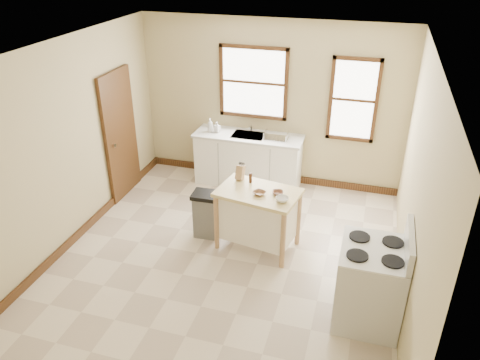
# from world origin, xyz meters

# --- Properties ---
(floor) EXTENTS (5.00, 5.00, 0.00)m
(floor) POSITION_xyz_m (0.00, 0.00, 0.00)
(floor) COLOR beige
(floor) RESTS_ON ground
(ceiling) EXTENTS (5.00, 5.00, 0.00)m
(ceiling) POSITION_xyz_m (0.00, 0.00, 2.80)
(ceiling) COLOR white
(ceiling) RESTS_ON ground
(wall_back) EXTENTS (4.50, 0.04, 2.80)m
(wall_back) POSITION_xyz_m (0.00, 2.50, 1.40)
(wall_back) COLOR tan
(wall_back) RESTS_ON ground
(wall_left) EXTENTS (0.04, 5.00, 2.80)m
(wall_left) POSITION_xyz_m (-2.25, 0.00, 1.40)
(wall_left) COLOR tan
(wall_left) RESTS_ON ground
(wall_right) EXTENTS (0.04, 5.00, 2.80)m
(wall_right) POSITION_xyz_m (2.25, 0.00, 1.40)
(wall_right) COLOR tan
(wall_right) RESTS_ON ground
(window_main) EXTENTS (1.17, 0.06, 1.22)m
(window_main) POSITION_xyz_m (-0.30, 2.48, 1.75)
(window_main) COLOR #32190D
(window_main) RESTS_ON wall_back
(window_side) EXTENTS (0.77, 0.06, 1.37)m
(window_side) POSITION_xyz_m (1.35, 2.48, 1.60)
(window_side) COLOR #32190D
(window_side) RESTS_ON wall_back
(door_left) EXTENTS (0.06, 0.90, 2.10)m
(door_left) POSITION_xyz_m (-2.21, 1.30, 1.05)
(door_left) COLOR #32190D
(door_left) RESTS_ON ground
(baseboard_back) EXTENTS (4.50, 0.04, 0.12)m
(baseboard_back) POSITION_xyz_m (0.00, 2.47, 0.06)
(baseboard_back) COLOR #32190D
(baseboard_back) RESTS_ON ground
(baseboard_left) EXTENTS (0.04, 5.00, 0.12)m
(baseboard_left) POSITION_xyz_m (-2.22, 0.00, 0.06)
(baseboard_left) COLOR #32190D
(baseboard_left) RESTS_ON ground
(sink_counter) EXTENTS (1.86, 0.62, 0.92)m
(sink_counter) POSITION_xyz_m (-0.30, 2.20, 0.46)
(sink_counter) COLOR white
(sink_counter) RESTS_ON ground
(faucet) EXTENTS (0.03, 0.03, 0.22)m
(faucet) POSITION_xyz_m (-0.30, 2.38, 1.03)
(faucet) COLOR silver
(faucet) RESTS_ON sink_counter
(soap_bottle_a) EXTENTS (0.09, 0.10, 0.24)m
(soap_bottle_a) POSITION_xyz_m (-0.97, 2.16, 1.04)
(soap_bottle_a) COLOR #B2B2B2
(soap_bottle_a) RESTS_ON sink_counter
(soap_bottle_b) EXTENTS (0.11, 0.11, 0.18)m
(soap_bottle_b) POSITION_xyz_m (-0.85, 2.17, 1.01)
(soap_bottle_b) COLOR #B2B2B2
(soap_bottle_b) RESTS_ON sink_counter
(dish_rack) EXTENTS (0.48, 0.43, 0.10)m
(dish_rack) POSITION_xyz_m (0.18, 2.18, 0.97)
(dish_rack) COLOR silver
(dish_rack) RESTS_ON sink_counter
(kitchen_island) EXTENTS (1.18, 0.86, 0.89)m
(kitchen_island) POSITION_xyz_m (0.33, 0.41, 0.44)
(kitchen_island) COLOR #D9C880
(kitchen_island) RESTS_ON ground
(knife_block) EXTENTS (0.12, 0.12, 0.20)m
(knife_block) POSITION_xyz_m (0.00, 0.68, 0.99)
(knife_block) COLOR tan
(knife_block) RESTS_ON kitchen_island
(pepper_grinder) EXTENTS (0.05, 0.05, 0.15)m
(pepper_grinder) POSITION_xyz_m (0.17, 0.62, 0.96)
(pepper_grinder) COLOR #432312
(pepper_grinder) RESTS_ON kitchen_island
(bowl_a) EXTENTS (0.21, 0.21, 0.04)m
(bowl_a) POSITION_xyz_m (0.37, 0.33, 0.91)
(bowl_a) COLOR brown
(bowl_a) RESTS_ON kitchen_island
(bowl_b) EXTENTS (0.18, 0.18, 0.04)m
(bowl_b) POSITION_xyz_m (0.60, 0.42, 0.90)
(bowl_b) COLOR brown
(bowl_b) RESTS_ON kitchen_island
(bowl_c) EXTENTS (0.18, 0.18, 0.05)m
(bowl_c) POSITION_xyz_m (0.69, 0.25, 0.91)
(bowl_c) COLOR silver
(bowl_c) RESTS_ON kitchen_island
(trash_bin) EXTENTS (0.37, 0.32, 0.70)m
(trash_bin) POSITION_xyz_m (-0.45, 0.47, 0.35)
(trash_bin) COLOR #5B5B59
(trash_bin) RESTS_ON ground
(gas_stove) EXTENTS (0.77, 0.79, 1.23)m
(gas_stove) POSITION_xyz_m (1.88, -0.60, 0.62)
(gas_stove) COLOR silver
(gas_stove) RESTS_ON ground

